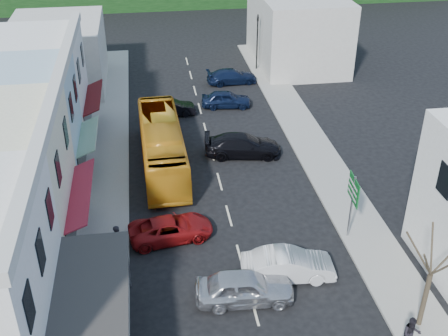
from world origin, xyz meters
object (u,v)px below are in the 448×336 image
direction_sign (351,208)px  street_tree (431,275)px  car_red (171,228)px  traffic_signal (257,43)px  pedestrian_right (411,334)px  car_silver (245,289)px  car_white (288,267)px  pedestrian_left (118,242)px  bus (162,146)px

direction_sign → street_tree: (1.01, -7.06, 1.11)m
car_red → street_tree: bearing=-135.4°
street_tree → traffic_signal: 34.63m
pedestrian_right → car_silver: bearing=157.6°
car_silver → pedestrian_right: (6.66, -4.19, 0.30)m
car_white → car_red: same height
car_red → pedestrian_left: pedestrian_left is taller
street_tree → pedestrian_left: bearing=152.5°
street_tree → bus: bearing=123.2°
car_silver → street_tree: (7.78, -2.90, 2.44)m
bus → pedestrian_right: bus is taller
pedestrian_right → direction_sign: 8.41m
pedestrian_right → traffic_signal: (0.30, 35.91, 1.76)m
car_white → pedestrian_right: size_ratio=2.59×
direction_sign → traffic_signal: size_ratio=0.74×
bus → direction_sign: 14.03m
direction_sign → car_silver: bearing=-144.5°
car_white → car_silver: bearing=122.4°
pedestrian_left → street_tree: bearing=-108.9°
car_white → street_tree: street_tree is taller
car_white → traffic_signal: (4.44, 30.38, 2.06)m
car_white → direction_sign: direction_sign is taller
bus → car_silver: (3.25, -13.97, -0.85)m
car_red → street_tree: (11.01, -8.48, 2.44)m
bus → car_red: (0.01, -8.40, -0.85)m
bus → car_white: bearing=-66.9°
car_silver → pedestrian_right: pedestrian_right is taller
car_silver → traffic_signal: 32.54m
car_red → pedestrian_right: (9.90, -9.76, 0.30)m
car_red → traffic_signal: 28.14m
pedestrian_right → street_tree: size_ratio=0.27×
car_red → traffic_signal: bearing=-29.1°
pedestrian_left → direction_sign: size_ratio=0.42×
bus → car_red: bus is taller
bus → car_silver: size_ratio=2.64×
car_white → traffic_signal: size_ratio=0.80×
car_white → pedestrian_right: (4.14, -5.53, 0.30)m
car_silver → direction_sign: (6.76, 4.16, 1.33)m
pedestrian_left → traffic_signal: (13.10, 27.37, 1.76)m
pedestrian_left → street_tree: size_ratio=0.27×
car_white → car_red: (-5.76, 4.23, 0.00)m
pedestrian_left → street_tree: (13.91, -7.25, 2.14)m
pedestrian_left → bus: bearing=-8.0°
pedestrian_right → street_tree: (1.11, 1.29, 2.14)m
bus → pedestrian_left: (-2.89, -9.63, -0.55)m
pedestrian_right → direction_sign: direction_sign is taller
bus → car_white: 13.91m
bus → traffic_signal: size_ratio=2.10×
bus → pedestrian_right: size_ratio=6.82×
car_silver → car_white: same height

